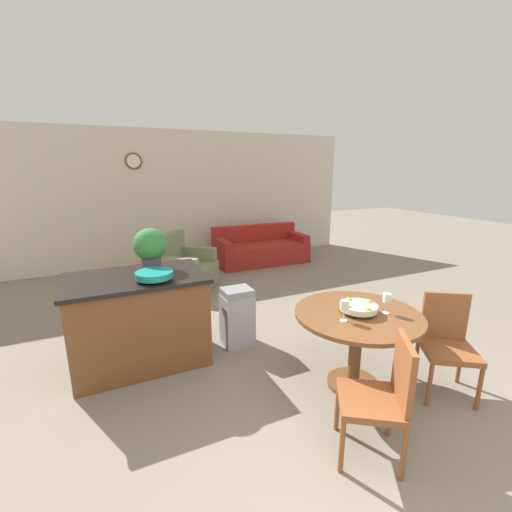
% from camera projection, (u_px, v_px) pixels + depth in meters
% --- Properties ---
extents(ground_plane, '(24.00, 24.00, 0.00)m').
position_uv_depth(ground_plane, '(406.00, 511.00, 2.01)').
color(ground_plane, gray).
extents(wall_back, '(8.00, 0.09, 2.70)m').
position_uv_depth(wall_back, '(173.00, 198.00, 7.04)').
color(wall_back, beige).
rests_on(wall_back, ground_plane).
extents(dining_table, '(1.11, 1.11, 0.72)m').
position_uv_depth(dining_table, '(357.00, 330.00, 3.04)').
color(dining_table, brown).
rests_on(dining_table, ground_plane).
extents(dining_chair_near_left, '(0.58, 0.58, 0.88)m').
position_uv_depth(dining_chair_near_left, '(382.00, 393.00, 2.29)').
color(dining_chair_near_left, brown).
rests_on(dining_chair_near_left, ground_plane).
extents(dining_chair_near_right, '(0.58, 0.58, 0.88)m').
position_uv_depth(dining_chair_near_right, '(447.00, 340.00, 3.01)').
color(dining_chair_near_right, brown).
rests_on(dining_chair_near_right, ground_plane).
extents(fruit_bowl, '(0.32, 0.32, 0.10)m').
position_uv_depth(fruit_bowl, '(358.00, 307.00, 2.98)').
color(fruit_bowl, silver).
rests_on(fruit_bowl, dining_table).
extents(wine_glass_left, '(0.07, 0.07, 0.18)m').
position_uv_depth(wine_glass_left, '(344.00, 306.00, 2.80)').
color(wine_glass_left, silver).
rests_on(wine_glass_left, dining_table).
extents(wine_glass_right, '(0.07, 0.07, 0.18)m').
position_uv_depth(wine_glass_right, '(387.00, 299.00, 2.95)').
color(wine_glass_right, silver).
rests_on(wine_glass_right, dining_table).
extents(kitchen_island, '(1.33, 0.85, 0.93)m').
position_uv_depth(kitchen_island, '(140.00, 319.00, 3.47)').
color(kitchen_island, brown).
rests_on(kitchen_island, ground_plane).
extents(teal_bowl, '(0.35, 0.35, 0.08)m').
position_uv_depth(teal_bowl, '(154.00, 275.00, 3.22)').
color(teal_bowl, teal).
rests_on(teal_bowl, kitchen_island).
extents(potted_plant, '(0.34, 0.34, 0.43)m').
position_uv_depth(potted_plant, '(150.00, 247.00, 3.53)').
color(potted_plant, '#4C4C51').
rests_on(potted_plant, kitchen_island).
extents(trash_bin, '(0.33, 0.28, 0.66)m').
position_uv_depth(trash_bin, '(237.00, 317.00, 3.85)').
color(trash_bin, '#9E9EA3').
rests_on(trash_bin, ground_plane).
extents(couch, '(1.92, 0.92, 0.76)m').
position_uv_depth(couch, '(260.00, 250.00, 7.27)').
color(couch, maroon).
rests_on(couch, ground_plane).
extents(armchair, '(1.19, 1.20, 0.91)m').
position_uv_depth(armchair, '(184.00, 271.00, 5.66)').
color(armchair, '#7A7F5B').
rests_on(armchair, ground_plane).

